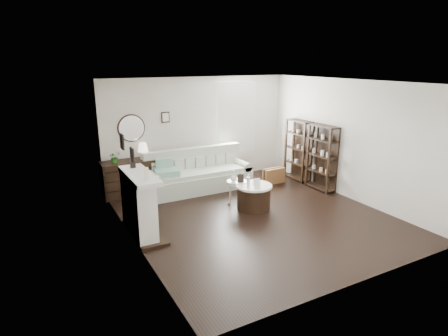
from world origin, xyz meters
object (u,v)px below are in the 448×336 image
drum_table (254,197)px  pedestal_table (237,183)px  dresser (129,178)px  sofa (198,176)px

drum_table → pedestal_table: (-0.20, 0.37, 0.23)m
drum_table → pedestal_table: 0.48m
dresser → drum_table: dresser is taller
dresser → pedestal_table: size_ratio=2.27×
sofa → drum_table: bearing=-73.3°
sofa → drum_table: (0.52, -1.74, -0.06)m
sofa → pedestal_table: (0.32, -1.37, 0.17)m
dresser → sofa: bearing=-13.8°
sofa → dresser: sofa is taller
sofa → dresser: 1.64m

